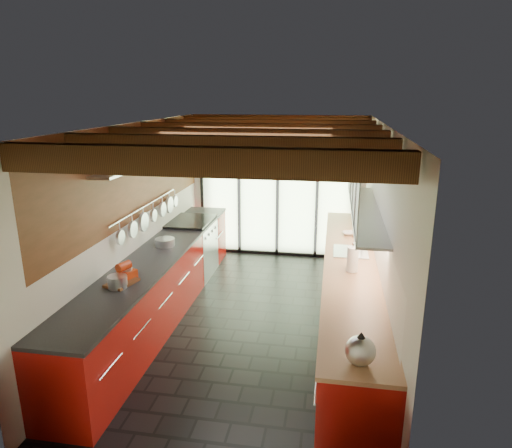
# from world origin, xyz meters

# --- Properties ---
(ground) EXTENTS (5.50, 5.50, 0.00)m
(ground) POSITION_xyz_m (0.00, 0.00, 0.00)
(ground) COLOR black
(ground) RESTS_ON ground
(room_shell) EXTENTS (5.50, 5.50, 5.50)m
(room_shell) POSITION_xyz_m (0.00, 0.00, 1.65)
(room_shell) COLOR silver
(room_shell) RESTS_ON ground
(ceiling_beams) EXTENTS (3.14, 5.06, 4.90)m
(ceiling_beams) POSITION_xyz_m (-0.00, 0.38, 2.46)
(ceiling_beams) COLOR #593316
(ceiling_beams) RESTS_ON ground
(glass_door) EXTENTS (2.95, 0.10, 2.90)m
(glass_door) POSITION_xyz_m (0.00, 2.69, 1.66)
(glass_door) COLOR #C6EAAD
(glass_door) RESTS_ON ground
(left_counter) EXTENTS (0.68, 5.00, 0.92)m
(left_counter) POSITION_xyz_m (-1.28, 0.00, 0.46)
(left_counter) COLOR #A7120C
(left_counter) RESTS_ON ground
(range_stove) EXTENTS (0.66, 0.90, 0.97)m
(range_stove) POSITION_xyz_m (-1.28, 1.45, 0.47)
(range_stove) COLOR silver
(range_stove) RESTS_ON ground
(right_counter) EXTENTS (0.68, 5.00, 0.92)m
(right_counter) POSITION_xyz_m (1.27, 0.00, 0.46)
(right_counter) COLOR #A7120C
(right_counter) RESTS_ON ground
(sink_assembly) EXTENTS (0.45, 0.52, 0.43)m
(sink_assembly) POSITION_xyz_m (1.29, 0.40, 0.96)
(sink_assembly) COLOR silver
(sink_assembly) RESTS_ON right_counter
(upper_cabinets_right) EXTENTS (0.34, 3.00, 3.00)m
(upper_cabinets_right) POSITION_xyz_m (1.43, 0.30, 1.85)
(upper_cabinets_right) COLOR silver
(upper_cabinets_right) RESTS_ON ground
(left_wall_fixtures) EXTENTS (0.28, 2.60, 0.96)m
(left_wall_fixtures) POSITION_xyz_m (-1.47, 0.29, 1.78)
(left_wall_fixtures) COLOR silver
(left_wall_fixtures) RESTS_ON ground
(stand_mixer) EXTENTS (0.23, 0.29, 0.23)m
(stand_mixer) POSITION_xyz_m (-1.27, -1.01, 1.01)
(stand_mixer) COLOR #BE320F
(stand_mixer) RESTS_ON left_counter
(pot_large) EXTENTS (0.25, 0.25, 0.13)m
(pot_large) POSITION_xyz_m (-1.27, -1.20, 0.99)
(pot_large) COLOR silver
(pot_large) RESTS_ON left_counter
(pot_small) EXTENTS (0.31, 0.31, 0.10)m
(pot_small) POSITION_xyz_m (-1.27, 0.24, 0.97)
(pot_small) COLOR silver
(pot_small) RESTS_ON left_counter
(cutting_board) EXTENTS (0.32, 0.39, 0.03)m
(cutting_board) POSITION_xyz_m (-1.27, -1.11, 0.93)
(cutting_board) COLOR brown
(cutting_board) RESTS_ON left_counter
(kettle) EXTENTS (0.31, 0.33, 0.29)m
(kettle) POSITION_xyz_m (1.27, -2.25, 1.05)
(kettle) COLOR silver
(kettle) RESTS_ON right_counter
(paper_towel) EXTENTS (0.15, 0.15, 0.36)m
(paper_towel) POSITION_xyz_m (1.27, -0.30, 1.07)
(paper_towel) COLOR white
(paper_towel) RESTS_ON right_counter
(soap_bottle) EXTENTS (0.09, 0.09, 0.19)m
(soap_bottle) POSITION_xyz_m (1.27, -0.18, 1.01)
(soap_bottle) COLOR silver
(soap_bottle) RESTS_ON right_counter
(bowl) EXTENTS (0.21, 0.21, 0.05)m
(bowl) POSITION_xyz_m (1.27, 1.19, 0.94)
(bowl) COLOR silver
(bowl) RESTS_ON right_counter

